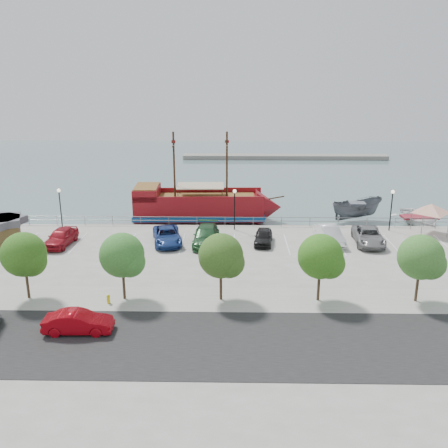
{
  "coord_description": "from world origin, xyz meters",
  "views": [
    {
      "loc": [
        -0.16,
        -42.83,
        15.99
      ],
      "look_at": [
        -1.0,
        2.0,
        2.0
      ],
      "focal_mm": 40.0,
      "sensor_mm": 36.0,
      "label": 1
    }
  ],
  "objects": [
    {
      "name": "ground",
      "position": [
        0.0,
        0.0,
        -1.0
      ],
      "size": [
        160.0,
        160.0,
        0.0
      ],
      "primitive_type": "plane",
      "color": "slate"
    },
    {
      "name": "pirate_ship",
      "position": [
        -2.82,
        12.46,
        0.81
      ],
      "size": [
        17.27,
        5.33,
        10.83
      ],
      "rotation": [
        0.0,
        0.0,
        0.03
      ],
      "color": "maroon",
      "rests_on": "ground"
    },
    {
      "name": "parked_car_f",
      "position": [
        9.06,
        2.5,
        0.82
      ],
      "size": [
        2.45,
        5.2,
        1.65
      ],
      "primitive_type": "imported",
      "rotation": [
        0.0,
        0.0,
        0.14
      ],
      "color": "white",
      "rests_on": "land_slab"
    },
    {
      "name": "parked_car_g",
      "position": [
        12.76,
        2.36,
        0.77
      ],
      "size": [
        2.94,
        5.71,
        1.54
      ],
      "primitive_type": "imported",
      "rotation": [
        0.0,
        0.0,
        -0.07
      ],
      "color": "gray",
      "rests_on": "land_slab"
    },
    {
      "name": "land_slab",
      "position": [
        0.0,
        -21.0,
        -0.6
      ],
      "size": [
        100.0,
        58.0,
        1.2
      ],
      "primitive_type": "cube",
      "color": "gray",
      "rests_on": "ground"
    },
    {
      "name": "dock_mid",
      "position": [
        8.33,
        9.2,
        -0.82
      ],
      "size": [
        6.55,
        2.42,
        0.37
      ],
      "primitive_type": "cube",
      "rotation": [
        0.0,
        0.0,
        -0.09
      ],
      "color": "slate",
      "rests_on": "ground"
    },
    {
      "name": "canopy_tent",
      "position": [
        19.71,
        5.68,
        3.08
      ],
      "size": [
        4.47,
        4.47,
        3.54
      ],
      "rotation": [
        0.0,
        0.0,
        0.05
      ],
      "color": "slate",
      "rests_on": "land_slab"
    },
    {
      "name": "lamp_post_mid",
      "position": [
        0.0,
        6.5,
        2.94
      ],
      "size": [
        0.36,
        0.36,
        4.28
      ],
      "color": "black",
      "rests_on": "land_slab"
    },
    {
      "name": "street_sedan",
      "position": [
        -9.89,
        -14.85,
        0.72
      ],
      "size": [
        4.39,
        1.65,
        1.43
      ],
      "primitive_type": "imported",
      "rotation": [
        0.0,
        0.0,
        1.6
      ],
      "color": "#9C060F",
      "rests_on": "street"
    },
    {
      "name": "tree_e",
      "position": [
        6.15,
        -10.07,
        3.3
      ],
      "size": [
        3.3,
        3.2,
        5.0
      ],
      "color": "#473321",
      "rests_on": "sidewalk"
    },
    {
      "name": "sidewalk",
      "position": [
        0.0,
        -10.0,
        0.01
      ],
      "size": [
        100.0,
        4.0,
        0.05
      ],
      "primitive_type": "cube",
      "color": "gray",
      "rests_on": "land_slab"
    },
    {
      "name": "patrol_boat",
      "position": [
        14.17,
        12.97,
        0.22
      ],
      "size": [
        6.76,
        4.26,
        2.45
      ],
      "primitive_type": "imported",
      "rotation": [
        0.0,
        0.0,
        1.89
      ],
      "color": "#555960",
      "rests_on": "ground"
    },
    {
      "name": "far_shore",
      "position": [
        10.0,
        55.0,
        -0.6
      ],
      "size": [
        40.0,
        3.0,
        0.8
      ],
      "primitive_type": "cube",
      "color": "gray",
      "rests_on": "ground"
    },
    {
      "name": "tree_b",
      "position": [
        -14.85,
        -10.07,
        3.3
      ],
      "size": [
        3.3,
        3.2,
        5.0
      ],
      "color": "#473321",
      "rests_on": "sidewalk"
    },
    {
      "name": "speedboat",
      "position": [
        20.78,
        11.18,
        -0.28
      ],
      "size": [
        5.42,
        7.24,
        1.43
      ],
      "primitive_type": "imported",
      "rotation": [
        0.0,
        0.0,
        0.07
      ],
      "color": "white",
      "rests_on": "ground"
    },
    {
      "name": "parked_car_c",
      "position": [
        -6.44,
        2.14,
        0.76
      ],
      "size": [
        3.55,
        5.84,
        1.51
      ],
      "primitive_type": "imported",
      "rotation": [
        0.0,
        0.0,
        0.2
      ],
      "color": "navy",
      "rests_on": "land_slab"
    },
    {
      "name": "dock_east",
      "position": [
        15.42,
        9.2,
        -0.82
      ],
      "size": [
        6.44,
        2.14,
        0.36
      ],
      "primitive_type": "cube",
      "rotation": [
        0.0,
        0.0,
        -0.05
      ],
      "color": "gray",
      "rests_on": "ground"
    },
    {
      "name": "lamp_post_left",
      "position": [
        -18.0,
        6.5,
        2.94
      ],
      "size": [
        0.36,
        0.36,
        4.28
      ],
      "color": "black",
      "rests_on": "land_slab"
    },
    {
      "name": "dock_west",
      "position": [
        -13.12,
        9.2,
        -0.79
      ],
      "size": [
        7.48,
        2.35,
        0.42
      ],
      "primitive_type": "cube",
      "rotation": [
        0.0,
        0.0,
        0.03
      ],
      "color": "slate",
      "rests_on": "ground"
    },
    {
      "name": "parked_car_a",
      "position": [
        -16.38,
        1.37,
        0.82
      ],
      "size": [
        2.41,
        4.99,
        1.64
      ],
      "primitive_type": "imported",
      "rotation": [
        0.0,
        0.0,
        -0.1
      ],
      "color": "maroon",
      "rests_on": "land_slab"
    },
    {
      "name": "tree_f",
      "position": [
        13.15,
        -10.07,
        3.3
      ],
      "size": [
        3.3,
        3.2,
        5.0
      ],
      "color": "#473321",
      "rests_on": "sidewalk"
    },
    {
      "name": "parked_car_d",
      "position": [
        -2.69,
        1.98,
        0.83
      ],
      "size": [
        2.47,
        5.78,
        1.66
      ],
      "primitive_type": "imported",
      "rotation": [
        0.0,
        0.0,
        -0.02
      ],
      "color": "#28572F",
      "rests_on": "land_slab"
    },
    {
      "name": "tree_c",
      "position": [
        -7.85,
        -10.07,
        3.3
      ],
      "size": [
        3.3,
        3.2,
        5.0
      ],
      "color": "#473321",
      "rests_on": "sidewalk"
    },
    {
      "name": "fire_hydrant",
      "position": [
        -8.98,
        -10.8,
        0.38
      ],
      "size": [
        0.24,
        0.24,
        0.7
      ],
      "rotation": [
        0.0,
        0.0,
        0.06
      ],
      "color": "yellow",
      "rests_on": "sidewalk"
    },
    {
      "name": "lamp_post_right",
      "position": [
        16.0,
        6.5,
        2.94
      ],
      "size": [
        0.36,
        0.36,
        4.28
      ],
      "color": "black",
      "rests_on": "land_slab"
    },
    {
      "name": "tree_d",
      "position": [
        -0.85,
        -10.07,
        3.3
      ],
      "size": [
        3.3,
        3.2,
        5.0
      ],
      "color": "#473321",
      "rests_on": "sidewalk"
    },
    {
      "name": "parked_car_e",
      "position": [
        2.75,
        2.18,
        0.7
      ],
      "size": [
        2.11,
        4.25,
        1.39
      ],
      "primitive_type": "imported",
      "rotation": [
        0.0,
        0.0,
        -0.12
      ],
      "color": "black",
      "rests_on": "land_slab"
    },
    {
      "name": "street",
      "position": [
        0.0,
        -16.0,
        0.01
      ],
      "size": [
        100.0,
        8.0,
        0.04
      ],
      "primitive_type": "cube",
      "color": "black",
      "rests_on": "land_slab"
    },
    {
      "name": "seawall_railing",
      "position": [
        0.0,
        7.8,
        0.53
      ],
      "size": [
        50.0,
        0.06,
        1.0
      ],
      "color": "slate",
      "rests_on": "land_slab"
    },
    {
      "name": "shed",
      "position": [
        -21.8,
        1.3,
        1.46
      ],
      "size": [
        4.27,
        4.27,
        2.73
      ],
      "rotation": [
        0.0,
        0.0,
        0.36
      ],
      "color": "brown",
      "rests_on": "land_slab"
    }
  ]
}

